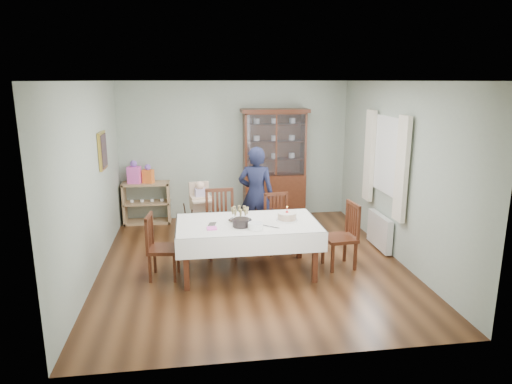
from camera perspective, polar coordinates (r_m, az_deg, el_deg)
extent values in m
plane|color=#593319|center=(7.05, -0.53, -8.78)|extent=(5.00, 5.00, 0.00)
plane|color=#9EAA99|center=(9.10, -2.64, 5.20)|extent=(4.50, 0.00, 4.50)
plane|color=#9EAA99|center=(6.74, -19.88, 1.35)|extent=(0.00, 5.00, 5.00)
plane|color=#9EAA99|center=(7.29, 17.27, 2.44)|extent=(0.00, 5.00, 5.00)
plane|color=white|center=(6.51, -0.58, 13.73)|extent=(5.00, 5.00, 0.00)
cube|color=#482112|center=(6.45, -1.06, -4.15)|extent=(1.90, 1.06, 0.06)
cube|color=silver|center=(6.44, -1.07, -3.85)|extent=(2.00, 1.16, 0.01)
cube|color=#482112|center=(9.15, 2.25, -0.50)|extent=(1.20, 0.45, 0.90)
cube|color=white|center=(8.76, 2.54, 5.86)|extent=(1.12, 0.01, 1.16)
cube|color=#482112|center=(8.88, 2.36, 10.12)|extent=(1.30, 0.48, 0.07)
cube|color=tan|center=(9.18, -13.36, -3.60)|extent=(0.90, 0.38, 0.04)
cube|color=tan|center=(9.08, -13.49, -1.32)|extent=(0.90, 0.38, 0.03)
cube|color=tan|center=(8.99, -13.63, 1.02)|extent=(0.90, 0.38, 0.04)
cube|color=tan|center=(9.13, -16.12, -1.40)|extent=(0.04, 0.38, 0.80)
cube|color=tan|center=(9.05, -10.85, -1.23)|extent=(0.04, 0.38, 0.80)
cube|color=gold|center=(7.46, -18.64, 4.92)|extent=(0.04, 0.48, 0.58)
cube|color=white|center=(7.51, 16.21, 4.38)|extent=(0.04, 1.02, 1.22)
cube|color=silver|center=(6.95, 17.77, 2.71)|extent=(0.07, 0.30, 1.55)
cube|color=silver|center=(8.07, 13.99, 4.42)|extent=(0.07, 0.30, 1.55)
cube|color=white|center=(7.78, 15.19, -4.73)|extent=(0.10, 0.80, 0.55)
cube|color=#482112|center=(7.16, -4.34, -4.37)|extent=(0.49, 0.49, 0.05)
cube|color=#482112|center=(7.28, -4.58, -1.70)|extent=(0.45, 0.06, 0.55)
cube|color=#482112|center=(7.33, 2.88, -4.31)|extent=(0.45, 0.45, 0.05)
cube|color=#482112|center=(7.44, 2.50, -1.97)|extent=(0.40, 0.07, 0.50)
cube|color=#482112|center=(6.53, -11.45, -7.01)|extent=(0.46, 0.46, 0.05)
cube|color=#482112|center=(6.48, -13.19, -4.89)|extent=(0.08, 0.39, 0.49)
cube|color=#482112|center=(6.85, 10.39, -5.71)|extent=(0.48, 0.48, 0.05)
cube|color=#482112|center=(6.85, 12.00, -3.43)|extent=(0.08, 0.42, 0.52)
imported|color=black|center=(7.68, 0.01, -0.39)|extent=(0.69, 0.54, 1.65)
cube|color=tan|center=(7.88, -6.92, -1.35)|extent=(0.39, 0.36, 0.24)
cube|color=tan|center=(7.83, -6.97, 0.08)|extent=(0.35, 0.12, 0.28)
cube|color=tan|center=(7.86, -6.94, -0.78)|extent=(0.39, 0.22, 0.03)
cube|color=#B5A6C9|center=(7.84, -6.96, -0.21)|extent=(0.20, 0.17, 0.18)
sphere|color=beige|center=(7.81, -6.99, 0.79)|extent=(0.15, 0.15, 0.15)
cylinder|color=silver|center=(6.49, -2.01, -3.62)|extent=(0.33, 0.33, 0.01)
torus|color=silver|center=(6.49, -2.01, -3.54)|extent=(0.34, 0.34, 0.01)
cylinder|color=white|center=(6.54, 3.88, -3.48)|extent=(0.31, 0.31, 0.02)
cylinder|color=brown|center=(6.52, 3.89, -3.02)|extent=(0.27, 0.27, 0.10)
cylinder|color=silver|center=(6.51, 3.90, -2.60)|extent=(0.27, 0.27, 0.01)
cylinder|color=#F24C4C|center=(6.50, 3.90, -2.21)|extent=(0.01, 0.01, 0.07)
sphere|color=yellow|center=(6.49, 3.91, -1.85)|extent=(0.02, 0.02, 0.02)
cylinder|color=black|center=(6.25, -1.88, -3.85)|extent=(0.30, 0.30, 0.11)
cylinder|color=white|center=(6.14, -0.08, -4.26)|extent=(0.24, 0.24, 0.09)
cube|color=#FC5DCC|center=(6.18, -5.53, -4.54)|extent=(0.14, 0.14, 0.02)
cube|color=silver|center=(6.24, 1.81, -4.34)|extent=(0.23, 0.20, 0.01)
cube|color=#FC5DCC|center=(8.96, -14.97, 2.08)|extent=(0.27, 0.20, 0.32)
sphere|color=#E533B2|center=(8.92, -15.06, 3.43)|extent=(0.13, 0.13, 0.13)
cube|color=orange|center=(8.94, -13.32, 1.92)|extent=(0.23, 0.20, 0.25)
sphere|color=#E533B2|center=(8.90, -13.38, 3.03)|extent=(0.12, 0.12, 0.12)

